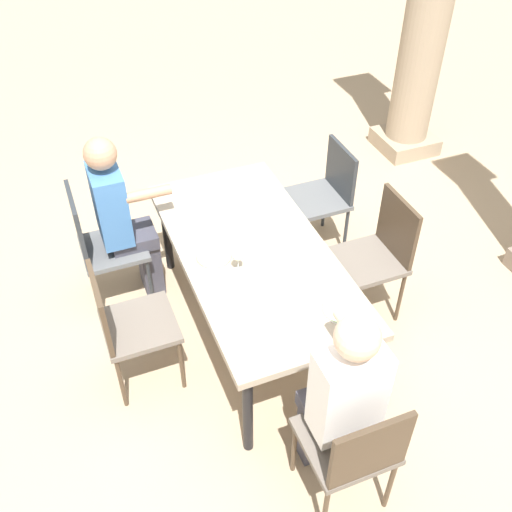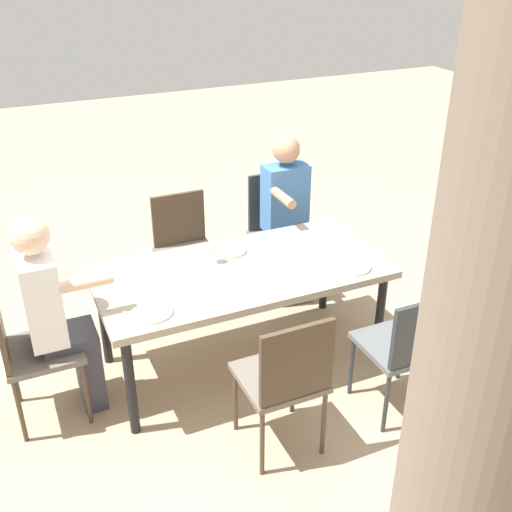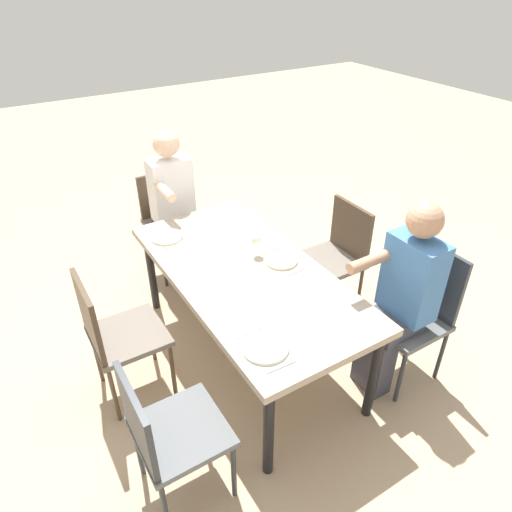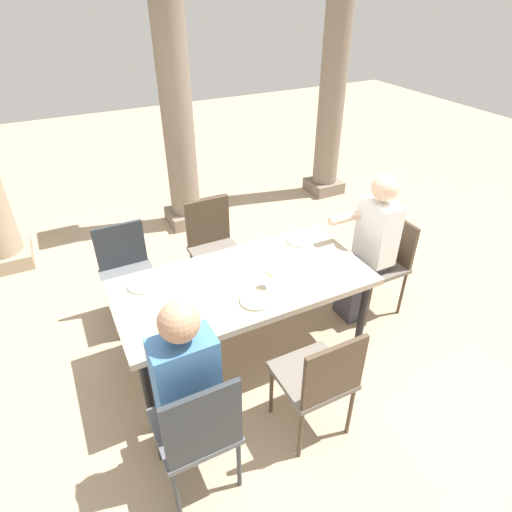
% 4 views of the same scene
% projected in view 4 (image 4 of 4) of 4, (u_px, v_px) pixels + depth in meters
% --- Properties ---
extents(ground_plane, '(16.00, 16.00, 0.00)m').
position_uv_depth(ground_plane, '(245.00, 352.00, 3.57)').
color(ground_plane, tan).
extents(dining_table, '(1.87, 0.91, 0.73)m').
position_uv_depth(dining_table, '(244.00, 287.00, 3.20)').
color(dining_table, tan).
rests_on(dining_table, ground).
extents(chair_west_north, '(0.44, 0.44, 0.88)m').
position_uv_depth(chair_west_north, '(126.00, 268.00, 3.68)').
color(chair_west_north, '#5B5E61').
rests_on(chair_west_north, ground).
extents(chair_west_south, '(0.44, 0.44, 0.95)m').
position_uv_depth(chair_west_south, '(198.00, 429.00, 2.36)').
color(chair_west_south, '#5B5E61').
rests_on(chair_west_south, ground).
extents(chair_mid_north, '(0.44, 0.44, 0.93)m').
position_uv_depth(chair_mid_north, '(214.00, 243.00, 3.97)').
color(chair_mid_north, '#6A6158').
rests_on(chair_mid_north, ground).
extents(chair_mid_south, '(0.44, 0.44, 0.91)m').
position_uv_depth(chair_mid_south, '(320.00, 377.00, 2.67)').
color(chair_mid_south, '#6A6158').
rests_on(chair_mid_south, ground).
extents(chair_head_east, '(0.44, 0.44, 0.89)m').
position_uv_depth(chair_head_east, '(383.00, 258.00, 3.79)').
color(chair_head_east, '#6A6158').
rests_on(chair_head_east, ground).
extents(diner_woman_green, '(0.50, 0.35, 1.32)m').
position_uv_depth(diner_woman_green, '(369.00, 245.00, 3.62)').
color(diner_woman_green, '#3F3F4C').
rests_on(diner_woman_green, ground).
extents(diner_man_white, '(0.35, 0.50, 1.32)m').
position_uv_depth(diner_man_white, '(185.00, 383.00, 2.40)').
color(diner_man_white, '#3F3F4C').
rests_on(diner_man_white, ground).
extents(stone_column_centre, '(0.45, 0.45, 3.01)m').
position_uv_depth(stone_column_centre, '(176.00, 100.00, 4.61)').
color(stone_column_centre, gray).
rests_on(stone_column_centre, ground).
extents(stone_column_far, '(0.43, 0.43, 3.08)m').
position_uv_depth(stone_column_far, '(334.00, 78.00, 5.36)').
color(stone_column_far, gray).
rests_on(stone_column_far, ground).
extents(plate_0, '(0.25, 0.25, 0.02)m').
position_uv_depth(plate_0, '(144.00, 283.00, 3.12)').
color(plate_0, white).
rests_on(plate_0, dining_table).
extents(fork_0, '(0.02, 0.17, 0.01)m').
position_uv_depth(fork_0, '(124.00, 290.00, 3.07)').
color(fork_0, silver).
rests_on(fork_0, dining_table).
extents(spoon_0, '(0.03, 0.17, 0.01)m').
position_uv_depth(spoon_0, '(165.00, 279.00, 3.18)').
color(spoon_0, silver).
rests_on(spoon_0, dining_table).
extents(plate_1, '(0.22, 0.22, 0.02)m').
position_uv_depth(plate_1, '(256.00, 300.00, 2.96)').
color(plate_1, silver).
rests_on(plate_1, dining_table).
extents(wine_glass_1, '(0.07, 0.07, 0.16)m').
position_uv_depth(wine_glass_1, '(270.00, 273.00, 3.04)').
color(wine_glass_1, white).
rests_on(wine_glass_1, dining_table).
extents(fork_1, '(0.03, 0.17, 0.01)m').
position_uv_depth(fork_1, '(236.00, 307.00, 2.91)').
color(fork_1, silver).
rests_on(fork_1, dining_table).
extents(spoon_1, '(0.03, 0.17, 0.01)m').
position_uv_depth(spoon_1, '(275.00, 295.00, 3.02)').
color(spoon_1, silver).
rests_on(spoon_1, dining_table).
extents(plate_2, '(0.24, 0.24, 0.02)m').
position_uv_depth(plate_2, '(301.00, 240.00, 3.62)').
color(plate_2, white).
rests_on(plate_2, dining_table).
extents(fork_2, '(0.02, 0.17, 0.01)m').
position_uv_depth(fork_2, '(286.00, 245.00, 3.57)').
color(fork_2, silver).
rests_on(fork_2, dining_table).
extents(spoon_2, '(0.03, 0.17, 0.01)m').
position_uv_depth(spoon_2, '(316.00, 237.00, 3.68)').
color(spoon_2, silver).
rests_on(spoon_2, dining_table).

